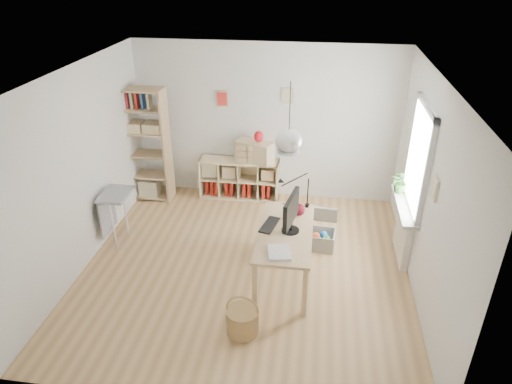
# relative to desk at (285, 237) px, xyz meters

# --- Properties ---
(ground) EXTENTS (4.50, 4.50, 0.00)m
(ground) POSITION_rel_desk_xyz_m (-0.55, 0.15, -0.66)
(ground) COLOR tan
(ground) RESTS_ON ground
(room_shell) EXTENTS (4.50, 4.50, 4.50)m
(room_shell) POSITION_rel_desk_xyz_m (-0.00, 0.00, 1.34)
(room_shell) COLOR white
(room_shell) RESTS_ON ground
(window_unit) EXTENTS (0.07, 1.16, 1.46)m
(window_unit) POSITION_rel_desk_xyz_m (1.68, 0.75, 0.89)
(window_unit) COLOR white
(window_unit) RESTS_ON ground
(radiator) EXTENTS (0.10, 0.80, 0.80)m
(radiator) POSITION_rel_desk_xyz_m (1.64, 0.75, -0.26)
(radiator) COLOR white
(radiator) RESTS_ON ground
(windowsill) EXTENTS (0.22, 1.20, 0.06)m
(windowsill) POSITION_rel_desk_xyz_m (1.59, 0.75, 0.17)
(windowsill) COLOR silver
(windowsill) RESTS_ON radiator
(desk) EXTENTS (0.70, 1.50, 0.75)m
(desk) POSITION_rel_desk_xyz_m (0.00, 0.00, 0.00)
(desk) COLOR tan
(desk) RESTS_ON ground
(cube_shelf) EXTENTS (1.40, 0.38, 0.72)m
(cube_shelf) POSITION_rel_desk_xyz_m (-1.02, 2.23, -0.36)
(cube_shelf) COLOR beige
(cube_shelf) RESTS_ON ground
(tall_bookshelf) EXTENTS (0.80, 0.38, 2.00)m
(tall_bookshelf) POSITION_rel_desk_xyz_m (-2.59, 1.95, 0.43)
(tall_bookshelf) COLOR tan
(tall_bookshelf) RESTS_ON ground
(side_table) EXTENTS (0.40, 0.55, 0.85)m
(side_table) POSITION_rel_desk_xyz_m (-2.59, 0.50, 0.01)
(side_table) COLOR #9C9C9E
(side_table) RESTS_ON ground
(chair) EXTENTS (0.42, 0.42, 0.78)m
(chair) POSITION_rel_desk_xyz_m (0.08, 0.56, -0.21)
(chair) COLOR #9C9C9E
(chair) RESTS_ON ground
(wicker_basket) EXTENTS (0.39, 0.38, 0.53)m
(wicker_basket) POSITION_rel_desk_xyz_m (-0.39, -1.07, -0.49)
(wicker_basket) COLOR olive
(wicker_basket) RESTS_ON ground
(storage_chest) EXTENTS (0.56, 0.62, 0.54)m
(storage_chest) POSITION_rel_desk_xyz_m (0.44, 0.85, -0.48)
(storage_chest) COLOR beige
(storage_chest) RESTS_ON ground
(monitor) EXTENTS (0.23, 0.58, 0.51)m
(monitor) POSITION_rel_desk_xyz_m (0.06, 0.01, 0.38)
(monitor) COLOR black
(monitor) RESTS_ON desk
(keyboard) EXTENTS (0.26, 0.45, 0.02)m
(keyboard) POSITION_rel_desk_xyz_m (-0.22, 0.10, 0.10)
(keyboard) COLOR black
(keyboard) RESTS_ON desk
(task_lamp) EXTENTS (0.44, 0.16, 0.47)m
(task_lamp) POSITION_rel_desk_xyz_m (0.03, 0.61, 0.41)
(task_lamp) COLOR black
(task_lamp) RESTS_ON desk
(yarn_ball) EXTENTS (0.17, 0.17, 0.17)m
(yarn_ball) POSITION_rel_desk_xyz_m (0.14, 0.42, 0.18)
(yarn_ball) COLOR #4A0911
(yarn_ball) RESTS_ON desk
(paper_tray) EXTENTS (0.32, 0.37, 0.03)m
(paper_tray) POSITION_rel_desk_xyz_m (-0.03, -0.51, 0.11)
(paper_tray) COLOR silver
(paper_tray) RESTS_ON desk
(drawer_chest) EXTENTS (0.70, 0.50, 0.36)m
(drawer_chest) POSITION_rel_desk_xyz_m (-0.73, 2.19, 0.25)
(drawer_chest) COLOR beige
(drawer_chest) RESTS_ON cube_shelf
(red_vase) EXTENTS (0.16, 0.16, 0.19)m
(red_vase) POSITION_rel_desk_xyz_m (-0.65, 2.19, 0.52)
(red_vase) COLOR #A40D16
(red_vase) RESTS_ON drawer_chest
(potted_plant) EXTENTS (0.34, 0.30, 0.34)m
(potted_plant) POSITION_rel_desk_xyz_m (1.57, 1.10, 0.37)
(potted_plant) COLOR #306224
(potted_plant) RESTS_ON windowsill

